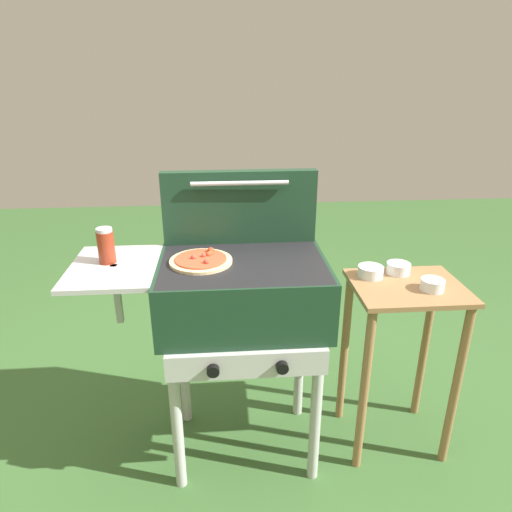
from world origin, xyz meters
TOP-DOWN VIEW (x-y plane):
  - ground_plane at (0.00, 0.00)m, footprint 8.00×8.00m
  - grill at (-0.01, -0.00)m, footprint 0.96×0.53m
  - grill_lid_open at (0.00, 0.21)m, footprint 0.63×0.08m
  - pizza_pepperoni at (-0.16, 0.00)m, footprint 0.24×0.24m
  - sauce_jar at (-0.51, 0.03)m, footprint 0.06×0.06m
  - prep_table at (0.66, 0.00)m, footprint 0.44×0.36m
  - topping_bowl_near at (0.66, 0.12)m, footprint 0.10×0.10m
  - topping_bowl_far at (0.73, -0.05)m, footprint 0.09×0.09m
  - topping_bowl_middle at (0.53, 0.09)m, footprint 0.10×0.10m

SIDE VIEW (x-z plane):
  - ground_plane at x=0.00m, z-range 0.00..0.00m
  - prep_table at x=0.66m, z-range 0.16..0.94m
  - grill at x=-0.01m, z-range 0.31..1.21m
  - topping_bowl_far at x=0.73m, z-range 0.77..0.82m
  - topping_bowl_near at x=0.66m, z-range 0.77..0.82m
  - topping_bowl_middle at x=0.53m, z-range 0.77..0.82m
  - pizza_pepperoni at x=-0.16m, z-range 0.89..0.93m
  - sauce_jar at x=-0.51m, z-range 0.90..1.03m
  - grill_lid_open at x=0.00m, z-range 0.90..1.20m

